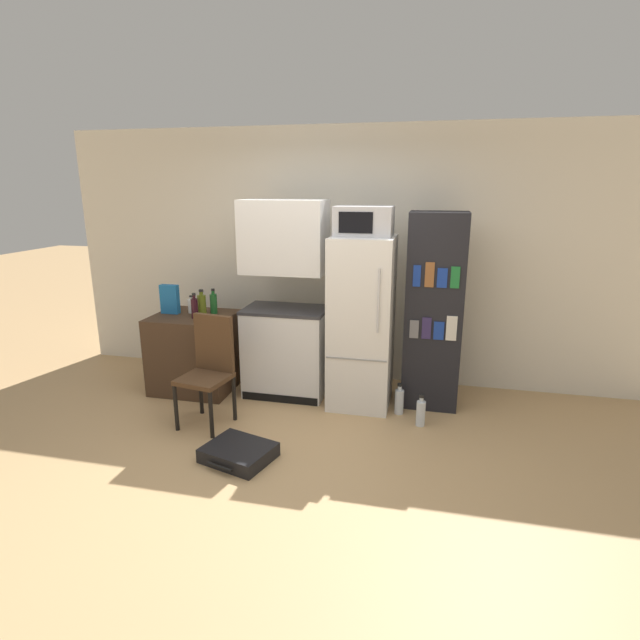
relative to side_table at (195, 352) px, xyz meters
The scene contains 16 objects.
ground_plane 1.86m from the side_table, 43.64° to the right, with size 24.00×24.00×0.00m, color tan.
wall_back 1.93m from the side_table, 26.39° to the left, with size 6.40×0.10×2.68m.
side_table is the anchor object (origin of this frame).
kitchen_hutch 1.10m from the side_table, ahead, with size 0.82×0.53×1.96m.
refrigerator 1.79m from the side_table, ahead, with size 0.58×0.65×1.64m.
microwave 2.22m from the side_table, ahead, with size 0.52×0.39×0.27m.
bookshelf 2.47m from the side_table, ahead, with size 0.53×0.40×1.86m.
bottle_green_tall 0.55m from the side_table, 32.39° to the left, with size 0.07×0.07×0.26m.
bottle_milk_white 0.49m from the side_table, 120.15° to the left, with size 0.08×0.08×0.18m.
bottle_wine_dark 0.52m from the side_table, 52.42° to the right, with size 0.07×0.07×0.26m.
bottle_olive_oil 0.53m from the side_table, ahead, with size 0.09×0.09×0.27m.
cereal_box 0.61m from the side_table, behind, with size 0.19×0.07×0.30m.
chair 0.85m from the side_table, 54.01° to the right, with size 0.46×0.46×0.98m.
suitcase_large_flat 1.63m from the side_table, 52.17° to the right, with size 0.60×0.54×0.11m.
water_bottle_front 2.39m from the side_table, ahead, with size 0.08×0.08×0.29m.
water_bottle_middle 2.16m from the side_table, ahead, with size 0.08×0.08×0.30m.
Camera 1 is at (1.08, -3.27, 2.09)m, focal length 28.00 mm.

